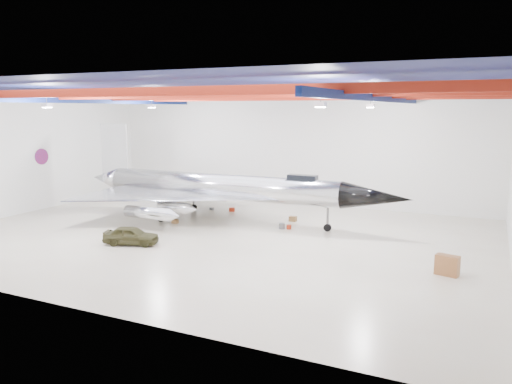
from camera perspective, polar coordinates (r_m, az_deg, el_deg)
The scene contains 15 objects.
floor at distance 37.93m, azimuth -4.64°, elevation -4.98°, with size 40.00×40.00×0.00m, color #BEAD97.
wall_back at distance 50.44m, azimuth 3.81°, elevation 4.98°, with size 40.00×40.00×0.00m, color silver.
wall_left at distance 49.99m, azimuth -25.09°, elevation 4.06°, with size 30.00×30.00×0.00m, color silver.
ceiling at distance 36.76m, azimuth -4.87°, elevation 11.86°, with size 40.00×40.00×0.00m, color #0A0F38.
ceiling_structure at distance 36.74m, azimuth -4.86°, elevation 10.80°, with size 39.50×29.50×1.08m.
wall_roundel at distance 51.29m, azimuth -23.30°, elevation 3.74°, with size 1.50×1.50×0.10m, color #B21414.
jet_aircraft at distance 42.53m, azimuth -4.24°, elevation 0.26°, with size 29.63×17.20×8.09m.
jeep at distance 36.31m, azimuth -14.08°, elevation -4.84°, with size 1.55×3.85×1.31m, color #3A381D.
desk at distance 30.97m, azimuth 21.01°, elevation -7.82°, with size 1.29×0.64×1.18m, color brown.
crate_ply at distance 42.25m, azimuth -9.24°, elevation -3.33°, with size 0.49×0.39×0.34m, color olive.
toolbox_red at distance 46.58m, azimuth -2.76°, elevation -2.01°, with size 0.51×0.40×0.35m, color #98250F.
engine_drum at distance 39.91m, azimuth 2.98°, elevation -3.91°, with size 0.49×0.49×0.44m, color #59595B.
parts_bin at distance 42.58m, azimuth 4.23°, elevation -3.07°, with size 0.61×0.49×0.43m, color olive.
crate_small at distance 47.37m, azimuth -5.08°, elevation -1.91°, with size 0.35×0.28×0.24m, color #59595B.
tool_chest at distance 39.84m, azimuth 3.78°, elevation -4.01°, with size 0.39×0.39×0.35m, color #98250F.
Camera 1 is at (18.36, -31.81, 9.49)m, focal length 35.00 mm.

